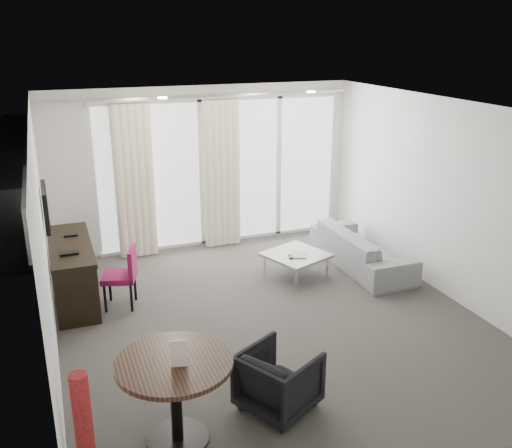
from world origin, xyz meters
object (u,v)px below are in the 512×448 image
object	(u,v)px
round_table	(176,401)
sofa	(361,249)
desk	(73,272)
coffee_table	(296,265)
rattan_chair_b	(279,182)
desk_chair	(119,277)
tub_armchair	(279,380)
rattan_chair_a	(223,191)
red_lamp	(85,439)

from	to	relation	value
round_table	sofa	size ratio (longest dim) A/B	0.51
desk	round_table	distance (m)	3.25
coffee_table	rattan_chair_b	world-z (taller)	rattan_chair_b
rattan_chair_b	desk_chair	bearing A→B (deg)	-125.39
desk_chair	tub_armchair	bearing A→B (deg)	-50.18
desk	tub_armchair	size ratio (longest dim) A/B	2.56
rattan_chair_b	rattan_chair_a	bearing A→B (deg)	-148.13
red_lamp	rattan_chair_a	distance (m)	7.16
red_lamp	rattan_chair_b	xyz separation A→B (m)	(4.50, 7.02, -0.18)
desk_chair	round_table	bearing A→B (deg)	-70.64
red_lamp	desk_chair	bearing A→B (deg)	78.05
rattan_chair_b	red_lamp	bearing A→B (deg)	-113.11
coffee_table	rattan_chair_a	size ratio (longest dim) A/B	0.85
desk	round_table	xyz separation A→B (m)	(0.64, -3.18, 0.00)
round_table	desk	bearing A→B (deg)	101.39
desk_chair	red_lamp	size ratio (longest dim) A/B	0.73
red_lamp	rattan_chair_b	size ratio (longest dim) A/B	1.49
desk_chair	sofa	bearing A→B (deg)	17.97
red_lamp	tub_armchair	distance (m)	1.87
sofa	red_lamp	bearing A→B (deg)	127.09
rattan_chair_a	rattan_chair_b	size ratio (longest dim) A/B	1.24
desk_chair	coffee_table	distance (m)	2.53
tub_armchair	rattan_chair_b	xyz separation A→B (m)	(2.73, 6.50, 0.07)
rattan_chair_b	round_table	bearing A→B (deg)	-109.86
tub_armchair	coffee_table	size ratio (longest dim) A/B	0.84
desk	rattan_chair_a	bearing A→B (deg)	43.83
round_table	coffee_table	distance (m)	3.73
desk	rattan_chair_a	size ratio (longest dim) A/B	1.84
round_table	red_lamp	size ratio (longest dim) A/B	0.91
red_lamp	rattan_chair_b	distance (m)	8.34
sofa	rattan_chair_a	size ratio (longest dim) A/B	2.16
desk_chair	coffee_table	bearing A→B (deg)	18.58
round_table	coffee_table	world-z (taller)	round_table
coffee_table	rattan_chair_b	bearing A→B (deg)	70.85
desk_chair	rattan_chair_a	bearing A→B (deg)	70.60
desk	tub_armchair	xyz separation A→B (m)	(1.65, -3.07, -0.10)
tub_armchair	rattan_chair_b	world-z (taller)	rattan_chair_b
desk	sofa	distance (m)	4.15
desk	round_table	bearing A→B (deg)	-78.61
desk_chair	tub_armchair	distance (m)	2.89
red_lamp	rattan_chair_b	bearing A→B (deg)	57.31
desk_chair	rattan_chair_b	world-z (taller)	desk_chair
desk_chair	rattan_chair_b	size ratio (longest dim) A/B	1.09
tub_armchair	rattan_chair_a	world-z (taller)	rattan_chair_a
round_table	red_lamp	bearing A→B (deg)	-152.30
tub_armchair	coffee_table	xyz separation A→B (m)	(1.41, 2.72, -0.12)
round_table	tub_armchair	size ratio (longest dim) A/B	1.52
desk	rattan_chair_b	world-z (taller)	desk
desk	red_lamp	bearing A→B (deg)	-92.10
desk_chair	rattan_chair_a	world-z (taller)	rattan_chair_a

